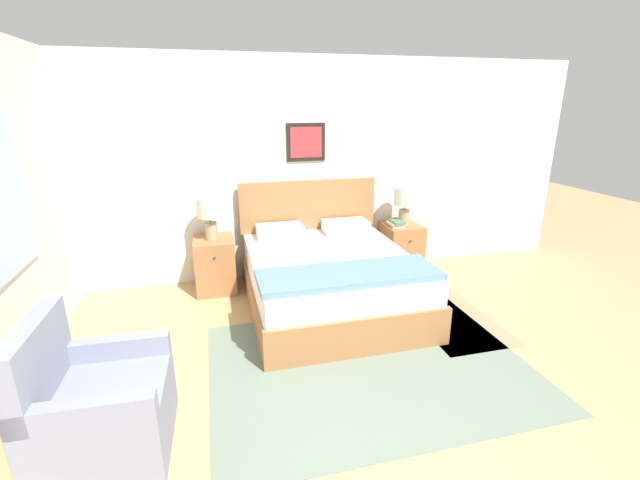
% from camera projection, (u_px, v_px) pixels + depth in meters
% --- Properties ---
extents(ground_plane, '(16.00, 16.00, 0.00)m').
position_uv_depth(ground_plane, '(405.00, 469.00, 2.55)').
color(ground_plane, tan).
extents(wall_back, '(7.36, 0.09, 2.60)m').
position_uv_depth(wall_back, '(294.00, 170.00, 5.13)').
color(wall_back, silver).
rests_on(wall_back, ground_plane).
extents(area_rug_main, '(2.58, 1.93, 0.01)m').
position_uv_depth(area_rug_main, '(370.00, 365.00, 3.54)').
color(area_rug_main, slate).
rests_on(area_rug_main, ground_plane).
extents(area_rug_bedside, '(0.77, 1.41, 0.01)m').
position_uv_depth(area_rug_bedside, '(447.00, 315.00, 4.38)').
color(area_rug_bedside, '#897556').
rests_on(area_rug_bedside, ground_plane).
extents(bed, '(1.67, 1.99, 1.19)m').
position_uv_depth(bed, '(329.00, 278.00, 4.49)').
color(bed, '#936038').
rests_on(bed, ground_plane).
extents(armchair, '(0.76, 0.77, 0.92)m').
position_uv_depth(armchair, '(98.00, 408.00, 2.60)').
color(armchair, gray).
rests_on(armchair, ground_plane).
extents(nightstand_near_window, '(0.44, 0.52, 0.62)m').
position_uv_depth(nightstand_near_window, '(215.00, 265.00, 4.89)').
color(nightstand_near_window, '#936038').
rests_on(nightstand_near_window, ground_plane).
extents(nightstand_by_door, '(0.44, 0.52, 0.62)m').
position_uv_depth(nightstand_by_door, '(401.00, 248.00, 5.45)').
color(nightstand_by_door, '#936038').
rests_on(nightstand_by_door, ground_plane).
extents(table_lamp_near_window, '(0.27, 0.27, 0.47)m').
position_uv_depth(table_lamp_near_window, '(210.00, 212.00, 4.69)').
color(table_lamp_near_window, gray).
rests_on(table_lamp_near_window, nightstand_near_window).
extents(table_lamp_by_door, '(0.27, 0.27, 0.47)m').
position_uv_depth(table_lamp_by_door, '(405.00, 200.00, 5.25)').
color(table_lamp_by_door, gray).
rests_on(table_lamp_by_door, nightstand_by_door).
extents(book_thick_bottom, '(0.17, 0.22, 0.03)m').
position_uv_depth(book_thick_bottom, '(397.00, 225.00, 5.28)').
color(book_thick_bottom, silver).
rests_on(book_thick_bottom, nightstand_by_door).
extents(book_hardcover_middle, '(0.19, 0.21, 0.02)m').
position_uv_depth(book_hardcover_middle, '(397.00, 223.00, 5.27)').
color(book_hardcover_middle, beige).
rests_on(book_hardcover_middle, book_thick_bottom).
extents(book_novel_upper, '(0.14, 0.25, 0.03)m').
position_uv_depth(book_novel_upper, '(397.00, 221.00, 5.26)').
color(book_novel_upper, '#4C7551').
rests_on(book_novel_upper, book_hardcover_middle).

